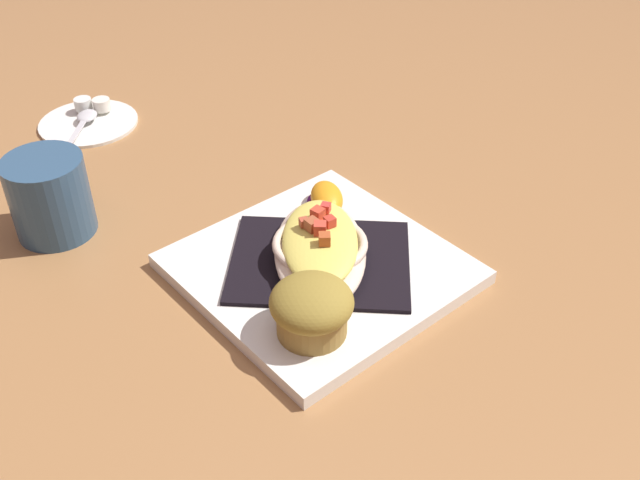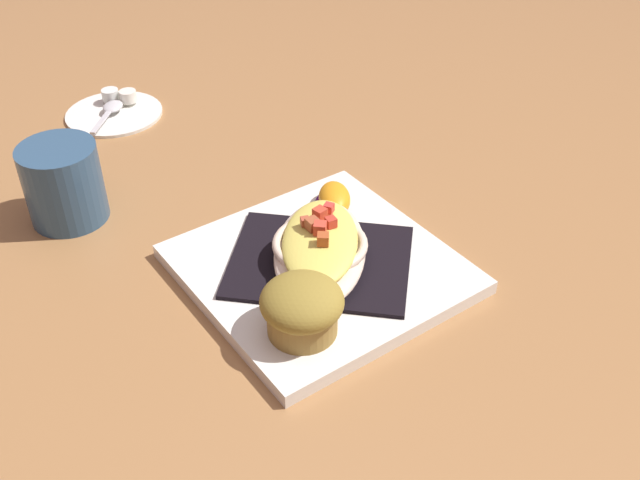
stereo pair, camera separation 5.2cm
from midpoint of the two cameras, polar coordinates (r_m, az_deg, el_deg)
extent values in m
plane|color=#9F6E41|center=(0.78, 1.93, -2.69)|extent=(2.60, 2.60, 0.00)
cube|color=white|center=(0.77, 1.94, -2.26)|extent=(0.30, 0.30, 0.02)
cube|color=black|center=(0.77, 1.96, -1.69)|extent=(0.22, 0.23, 0.00)
ellipsoid|color=beige|center=(0.76, 1.98, -0.84)|extent=(0.19, 0.18, 0.02)
torus|color=beige|center=(0.75, 2.00, -0.33)|extent=(0.14, 0.14, 0.01)
ellipsoid|color=#E2D25A|center=(0.75, 2.00, -0.12)|extent=(0.16, 0.15, 0.02)
cube|color=#B64F25|center=(0.73, 2.29, 0.01)|extent=(0.02, 0.02, 0.01)
cube|color=red|center=(0.75, 2.56, 1.47)|extent=(0.01, 0.01, 0.01)
cube|color=red|center=(0.77, 2.63, 2.40)|extent=(0.01, 0.01, 0.01)
cube|color=#B84E35|center=(0.75, 0.82, 1.35)|extent=(0.01, 0.01, 0.01)
cube|color=#D14A3B|center=(0.74, 1.49, 0.87)|extent=(0.01, 0.01, 0.01)
cube|color=#D3432C|center=(0.76, 1.97, 1.98)|extent=(0.01, 0.01, 0.01)
cube|color=#D44431|center=(0.74, 2.19, 0.77)|extent=(0.02, 0.02, 0.01)
cube|color=#AC5331|center=(0.74, 1.40, 1.13)|extent=(0.01, 0.01, 0.01)
cylinder|color=olive|center=(0.68, 0.84, -6.16)|extent=(0.07, 0.07, 0.03)
ellipsoid|color=olive|center=(0.67, 0.86, -4.77)|extent=(0.08, 0.08, 0.04)
ellipsoid|color=#4C0F23|center=(0.66, 0.86, -4.21)|extent=(0.03, 0.03, 0.01)
ellipsoid|color=#4F1763|center=(0.85, 2.62, 2.79)|extent=(0.06, 0.06, 0.01)
ellipsoid|color=orange|center=(0.84, 2.90, 3.13)|extent=(0.07, 0.07, 0.03)
cylinder|color=#2F5070|center=(0.87, -17.36, 4.10)|extent=(0.09, 0.09, 0.09)
torus|color=#2F5070|center=(0.91, -16.42, 5.92)|extent=(0.05, 0.04, 0.05)
cylinder|color=#4C2D14|center=(0.88, -17.04, 2.68)|extent=(0.07, 0.07, 0.03)
cylinder|color=white|center=(1.09, -14.11, 9.40)|extent=(0.13, 0.13, 0.01)
ellipsoid|color=silver|center=(1.09, -14.19, 9.82)|extent=(0.04, 0.04, 0.01)
cube|color=silver|center=(1.05, -14.99, 8.67)|extent=(0.06, 0.04, 0.00)
cylinder|color=white|center=(1.11, -13.10, 10.61)|extent=(0.02, 0.02, 0.02)
cylinder|color=white|center=(1.12, -14.39, 10.64)|extent=(0.02, 0.02, 0.02)
camera|label=1|loc=(0.03, -87.99, 1.55)|focal=41.97mm
camera|label=2|loc=(0.03, 92.01, -1.55)|focal=41.97mm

